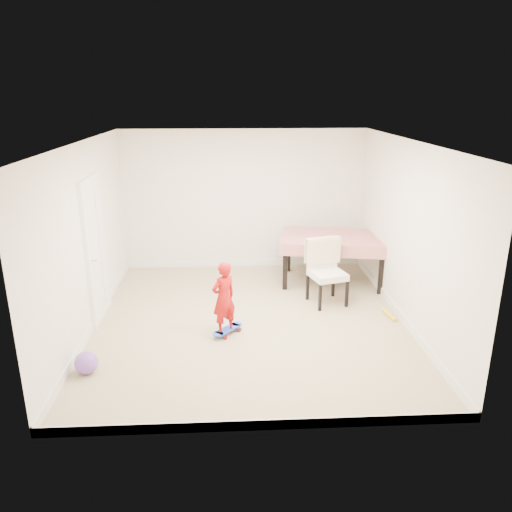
{
  "coord_description": "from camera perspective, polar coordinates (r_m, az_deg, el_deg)",
  "views": [
    {
      "loc": [
        -0.28,
        -6.68,
        3.22
      ],
      "look_at": [
        0.1,
        0.2,
        0.95
      ],
      "focal_mm": 35.0,
      "sensor_mm": 36.0,
      "label": 1
    }
  ],
  "objects": [
    {
      "name": "child",
      "position": [
        6.84,
        -3.71,
        -5.1
      ],
      "size": [
        0.45,
        0.42,
        1.03
      ],
      "primitive_type": "imported",
      "rotation": [
        0.0,
        0.0,
        3.79
      ],
      "color": "#B31211",
      "rests_on": "ground"
    },
    {
      "name": "door",
      "position": [
        7.57,
        -17.88,
        0.47
      ],
      "size": [
        0.11,
        0.94,
        2.11
      ],
      "primitive_type": "cube",
      "color": "white",
      "rests_on": "ground"
    },
    {
      "name": "baseboard_right",
      "position": [
        7.81,
        16.07,
        -6.4
      ],
      "size": [
        0.02,
        5.0,
        0.12
      ],
      "primitive_type": "cube",
      "color": "white",
      "rests_on": "ground"
    },
    {
      "name": "wall_right",
      "position": [
        7.39,
        16.83,
        2.38
      ],
      "size": [
        0.04,
        5.0,
        2.6
      ],
      "primitive_type": "cube",
      "color": "silver",
      "rests_on": "ground"
    },
    {
      "name": "dining_table",
      "position": [
        8.88,
        8.7,
        -0.35
      ],
      "size": [
        1.96,
        1.43,
        0.85
      ],
      "primitive_type": null,
      "rotation": [
        0.0,
        0.0,
        -0.18
      ],
      "color": "red",
      "rests_on": "ground"
    },
    {
      "name": "baseboard_back",
      "position": [
        9.71,
        -1.33,
        -0.78
      ],
      "size": [
        4.5,
        0.02,
        0.12
      ],
      "primitive_type": "cube",
      "color": "white",
      "rests_on": "ground"
    },
    {
      "name": "wall_front",
      "position": [
        4.63,
        0.59,
        -6.28
      ],
      "size": [
        4.5,
        0.04,
        2.6
      ],
      "primitive_type": "cube",
      "color": "silver",
      "rests_on": "ground"
    },
    {
      "name": "baseboard_left",
      "position": [
        7.65,
        -17.85,
        -7.12
      ],
      "size": [
        0.02,
        5.0,
        0.12
      ],
      "primitive_type": "cube",
      "color": "white",
      "rests_on": "ground"
    },
    {
      "name": "ceiling",
      "position": [
        6.72,
        -0.78,
        12.76
      ],
      "size": [
        4.5,
        5.0,
        0.04
      ],
      "primitive_type": "cube",
      "color": "white",
      "rests_on": "wall_back"
    },
    {
      "name": "wall_left",
      "position": [
        7.22,
        -18.71,
        1.82
      ],
      "size": [
        0.04,
        5.0,
        2.6
      ],
      "primitive_type": "cube",
      "color": "silver",
      "rests_on": "ground"
    },
    {
      "name": "balloon",
      "position": [
        6.43,
        -18.83,
        -11.48
      ],
      "size": [
        0.28,
        0.28,
        0.28
      ],
      "primitive_type": "sphere",
      "color": "#7B4EBC",
      "rests_on": "ground"
    },
    {
      "name": "ground",
      "position": [
        7.42,
        -0.69,
        -7.48
      ],
      "size": [
        5.0,
        5.0,
        0.0
      ],
      "primitive_type": "plane",
      "color": "tan",
      "rests_on": "ground"
    },
    {
      "name": "foam_toy",
      "position": [
        7.82,
        14.98,
        -6.5
      ],
      "size": [
        0.13,
        0.4,
        0.06
      ],
      "primitive_type": "cylinder",
      "rotation": [
        1.57,
        0.0,
        0.17
      ],
      "color": "yellow",
      "rests_on": "ground"
    },
    {
      "name": "baseboard_front",
      "position": [
        5.26,
        0.55,
        -18.72
      ],
      "size": [
        4.5,
        0.02,
        0.12
      ],
      "primitive_type": "cube",
      "color": "white",
      "rests_on": "ground"
    },
    {
      "name": "wall_back",
      "position": [
        9.37,
        -1.39,
        6.39
      ],
      "size": [
        4.5,
        0.04,
        2.6
      ],
      "primitive_type": "cube",
      "color": "silver",
      "rests_on": "ground"
    },
    {
      "name": "skateboard",
      "position": [
        7.06,
        -3.25,
        -8.57
      ],
      "size": [
        0.51,
        0.53,
        0.08
      ],
      "primitive_type": null,
      "rotation": [
        0.0,
        0.0,
        0.84
      ],
      "color": "blue",
      "rests_on": "ground"
    },
    {
      "name": "dining_chair",
      "position": [
        7.92,
        8.2,
        -1.91
      ],
      "size": [
        0.72,
        0.77,
        1.04
      ],
      "primitive_type": null,
      "rotation": [
        0.0,
        0.0,
        0.27
      ],
      "color": "silver",
      "rests_on": "ground"
    }
  ]
}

